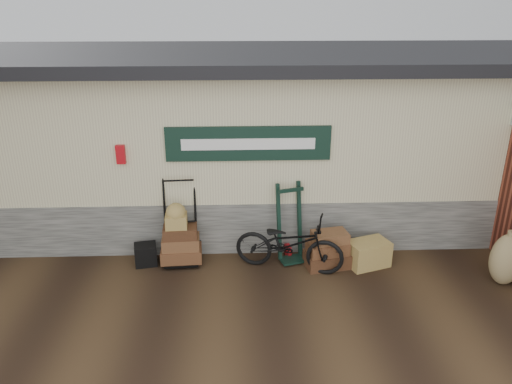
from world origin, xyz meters
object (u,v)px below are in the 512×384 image
green_barrow (290,223)px  suitcase_stack (327,249)px  wicker_hamper (368,253)px  porter_trolley (180,215)px  bicycle (289,241)px  black_trunk (146,254)px

green_barrow → suitcase_stack: green_barrow is taller
suitcase_stack → wicker_hamper: size_ratio=1.07×
porter_trolley → bicycle: (1.75, -0.42, -0.29)m
wicker_hamper → suitcase_stack: bearing=-179.9°
green_barrow → bicycle: size_ratio=0.75×
green_barrow → wicker_hamper: green_barrow is taller
porter_trolley → black_trunk: bearing=-166.5°
wicker_hamper → black_trunk: wicker_hamper is taller
black_trunk → bicycle: bearing=-6.2°
green_barrow → wicker_hamper: size_ratio=2.03×
bicycle → porter_trolley: bearing=93.2°
porter_trolley → wicker_hamper: porter_trolley is taller
porter_trolley → bicycle: porter_trolley is taller
green_barrow → wicker_hamper: (1.25, -0.27, -0.45)m
wicker_hamper → green_barrow: bearing=167.8°
porter_trolley → green_barrow: (1.80, -0.08, -0.14)m
bicycle → suitcase_stack: bearing=-66.6°
green_barrow → suitcase_stack: 0.73m
porter_trolley → bicycle: size_ratio=0.91×
black_trunk → suitcase_stack: bearing=-3.4°
wicker_hamper → black_trunk: 3.63m
suitcase_stack → bicycle: size_ratio=0.40×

